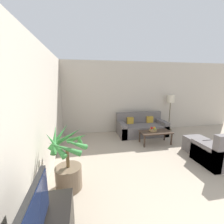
{
  "coord_description": "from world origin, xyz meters",
  "views": [
    {
      "loc": [
        -2.42,
        0.52,
        1.96
      ],
      "look_at": [
        -1.52,
        5.1,
        1.0
      ],
      "focal_mm": 24.0,
      "sensor_mm": 36.0,
      "label": 1
    }
  ],
  "objects_px": {
    "potted_palm": "(68,167)",
    "coffee_table": "(155,133)",
    "television": "(32,224)",
    "armchair": "(219,153)",
    "apple_red": "(152,128)",
    "ottoman": "(196,144)",
    "sofa_loveseat": "(141,128)",
    "apple_green": "(155,129)",
    "floor_lamp": "(171,101)",
    "orange_fruit": "(154,128)",
    "fruit_bowl": "(153,130)"
  },
  "relations": [
    {
      "from": "fruit_bowl",
      "to": "ottoman",
      "type": "height_order",
      "value": "fruit_bowl"
    },
    {
      "from": "orange_fruit",
      "to": "armchair",
      "type": "distance_m",
      "value": 1.78
    },
    {
      "from": "potted_palm",
      "to": "coffee_table",
      "type": "height_order",
      "value": "potted_palm"
    },
    {
      "from": "television",
      "to": "coffee_table",
      "type": "distance_m",
      "value": 4.08
    },
    {
      "from": "potted_palm",
      "to": "apple_red",
      "type": "relative_size",
      "value": 15.19
    },
    {
      "from": "orange_fruit",
      "to": "sofa_loveseat",
      "type": "bearing_deg",
      "value": 97.92
    },
    {
      "from": "coffee_table",
      "to": "orange_fruit",
      "type": "xyz_separation_m",
      "value": [
        -0.01,
        0.07,
        0.15
      ]
    },
    {
      "from": "television",
      "to": "armchair",
      "type": "height_order",
      "value": "television"
    },
    {
      "from": "television",
      "to": "sofa_loveseat",
      "type": "height_order",
      "value": "television"
    },
    {
      "from": "television",
      "to": "armchair",
      "type": "distance_m",
      "value": 3.96
    },
    {
      "from": "television",
      "to": "apple_green",
      "type": "relative_size",
      "value": 14.59
    },
    {
      "from": "apple_red",
      "to": "ottoman",
      "type": "relative_size",
      "value": 0.14
    },
    {
      "from": "orange_fruit",
      "to": "floor_lamp",
      "type": "bearing_deg",
      "value": 42.25
    },
    {
      "from": "fruit_bowl",
      "to": "armchair",
      "type": "bearing_deg",
      "value": -57.2
    },
    {
      "from": "television",
      "to": "floor_lamp",
      "type": "relative_size",
      "value": 0.65
    },
    {
      "from": "coffee_table",
      "to": "armchair",
      "type": "relative_size",
      "value": 1.14
    },
    {
      "from": "floor_lamp",
      "to": "apple_green",
      "type": "xyz_separation_m",
      "value": [
        -1.21,
        -1.17,
        -0.7
      ]
    },
    {
      "from": "sofa_loveseat",
      "to": "armchair",
      "type": "xyz_separation_m",
      "value": [
        1.02,
        -2.3,
        0.01
      ]
    },
    {
      "from": "coffee_table",
      "to": "apple_green",
      "type": "bearing_deg",
      "value": -158.59
    },
    {
      "from": "sofa_loveseat",
      "to": "apple_green",
      "type": "distance_m",
      "value": 0.9
    },
    {
      "from": "potted_palm",
      "to": "coffee_table",
      "type": "relative_size",
      "value": 1.22
    },
    {
      "from": "television",
      "to": "sofa_loveseat",
      "type": "xyz_separation_m",
      "value": [
        2.55,
        3.91,
        -0.54
      ]
    },
    {
      "from": "apple_red",
      "to": "orange_fruit",
      "type": "bearing_deg",
      "value": -7.68
    },
    {
      "from": "sofa_loveseat",
      "to": "potted_palm",
      "type": "bearing_deg",
      "value": -134.44
    },
    {
      "from": "ottoman",
      "to": "apple_red",
      "type": "bearing_deg",
      "value": 140.08
    },
    {
      "from": "fruit_bowl",
      "to": "apple_green",
      "type": "relative_size",
      "value": 3.76
    },
    {
      "from": "fruit_bowl",
      "to": "apple_red",
      "type": "xyz_separation_m",
      "value": [
        -0.04,
        0.03,
        0.07
      ]
    },
    {
      "from": "television",
      "to": "fruit_bowl",
      "type": "xyz_separation_m",
      "value": [
        2.61,
        3.1,
        -0.38
      ]
    },
    {
      "from": "television",
      "to": "potted_palm",
      "type": "height_order",
      "value": "potted_palm"
    },
    {
      "from": "television",
      "to": "ottoman",
      "type": "bearing_deg",
      "value": 33.24
    },
    {
      "from": "coffee_table",
      "to": "apple_red",
      "type": "height_order",
      "value": "apple_red"
    },
    {
      "from": "coffee_table",
      "to": "potted_palm",
      "type": "bearing_deg",
      "value": -147.75
    },
    {
      "from": "apple_red",
      "to": "ottoman",
      "type": "distance_m",
      "value": 1.3
    },
    {
      "from": "television",
      "to": "apple_green",
      "type": "distance_m",
      "value": 4.05
    },
    {
      "from": "armchair",
      "to": "apple_green",
      "type": "bearing_deg",
      "value": 122.89
    },
    {
      "from": "sofa_loveseat",
      "to": "ottoman",
      "type": "xyz_separation_m",
      "value": [
        0.99,
        -1.59,
        -0.06
      ]
    },
    {
      "from": "television",
      "to": "potted_palm",
      "type": "distance_m",
      "value": 1.51
    },
    {
      "from": "television",
      "to": "floor_lamp",
      "type": "bearing_deg",
      "value": 47.48
    },
    {
      "from": "sofa_loveseat",
      "to": "apple_green",
      "type": "bearing_deg",
      "value": -83.67
    },
    {
      "from": "orange_fruit",
      "to": "potted_palm",
      "type": "bearing_deg",
      "value": -146.47
    },
    {
      "from": "apple_red",
      "to": "orange_fruit",
      "type": "relative_size",
      "value": 0.99
    },
    {
      "from": "potted_palm",
      "to": "floor_lamp",
      "type": "bearing_deg",
      "value": 36.56
    },
    {
      "from": "television",
      "to": "orange_fruit",
      "type": "distance_m",
      "value": 4.12
    },
    {
      "from": "floor_lamp",
      "to": "ottoman",
      "type": "bearing_deg",
      "value": -99.47
    },
    {
      "from": "floor_lamp",
      "to": "apple_green",
      "type": "relative_size",
      "value": 22.33
    },
    {
      "from": "coffee_table",
      "to": "armchair",
      "type": "distance_m",
      "value": 1.7
    },
    {
      "from": "orange_fruit",
      "to": "television",
      "type": "bearing_deg",
      "value": -130.47
    },
    {
      "from": "floor_lamp",
      "to": "orange_fruit",
      "type": "xyz_separation_m",
      "value": [
        -1.2,
        -1.09,
        -0.69
      ]
    },
    {
      "from": "television",
      "to": "sofa_loveseat",
      "type": "distance_m",
      "value": 4.7
    },
    {
      "from": "sofa_loveseat",
      "to": "coffee_table",
      "type": "relative_size",
      "value": 1.78
    }
  ]
}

